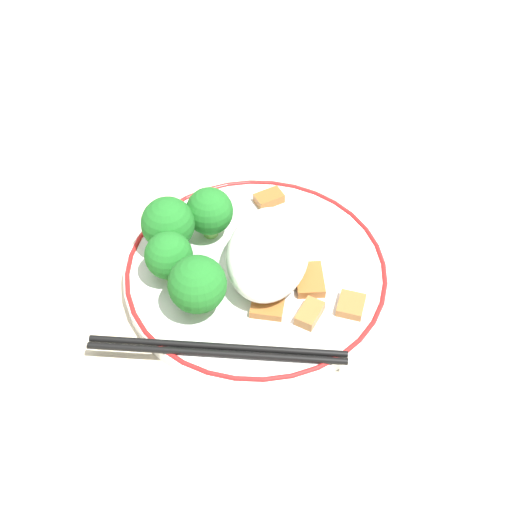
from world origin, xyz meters
TOP-DOWN VIEW (x-y plane):
  - ground_plane at (0.00, 0.00)m, footprint 3.00×3.00m
  - plate at (0.00, 0.00)m, footprint 0.26×0.26m
  - rice_mound at (-0.00, 0.01)m, footprint 0.12×0.08m
  - broccoli_back_left at (-0.04, -0.05)m, footprint 0.05×0.05m
  - broccoli_back_center at (-0.02, -0.09)m, footprint 0.05×0.05m
  - broccoli_back_right at (0.02, -0.08)m, footprint 0.05×0.05m
  - broccoli_mid_left at (0.06, -0.05)m, footprint 0.06×0.06m
  - meat_near_front at (0.04, 0.10)m, footprint 0.03×0.03m
  - meat_near_left at (-0.10, 0.00)m, footprint 0.03×0.04m
  - meat_near_right at (-0.04, 0.02)m, footprint 0.03×0.03m
  - meat_near_back at (0.01, 0.05)m, footprint 0.04×0.03m
  - meat_on_rice_edge at (0.05, 0.06)m, footprint 0.03×0.03m
  - meat_mid_left at (0.05, 0.02)m, footprint 0.03×0.03m
  - chopsticks at (0.10, -0.02)m, footprint 0.03×0.24m

SIDE VIEW (x-z plane):
  - ground_plane at x=0.00m, z-range 0.00..0.00m
  - plate at x=0.00m, z-range 0.00..0.02m
  - chopsticks at x=0.10m, z-range 0.02..0.02m
  - meat_mid_left at x=0.05m, z-range 0.02..0.02m
  - meat_near_front at x=0.04m, z-range 0.02..0.02m
  - meat_near_back at x=0.01m, z-range 0.02..0.03m
  - meat_near_right at x=-0.04m, z-range 0.02..0.03m
  - meat_near_left at x=-0.10m, z-range 0.02..0.03m
  - meat_on_rice_edge at x=0.05m, z-range 0.02..0.03m
  - rice_mound at x=0.00m, z-range 0.02..0.07m
  - broccoli_back_right at x=0.02m, z-range 0.02..0.07m
  - broccoli_back_left at x=-0.04m, z-range 0.02..0.08m
  - broccoli_back_center at x=-0.02m, z-range 0.02..0.08m
  - broccoli_mid_left at x=0.06m, z-range 0.02..0.08m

